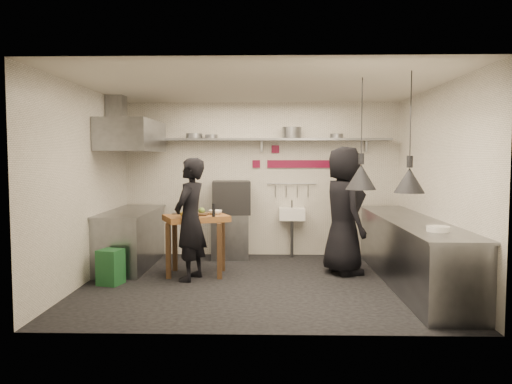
{
  "coord_description": "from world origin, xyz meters",
  "views": [
    {
      "loc": [
        0.12,
        -7.06,
        1.8
      ],
      "look_at": [
        -0.06,
        0.3,
        1.29
      ],
      "focal_mm": 35.0,
      "sensor_mm": 36.0,
      "label": 1
    }
  ],
  "objects_px": {
    "oven_stand": "(230,236)",
    "chef_left": "(190,219)",
    "chef_right": "(344,210)",
    "green_bin": "(111,267)",
    "combi_oven": "(231,197)",
    "prep_table": "(196,245)"
  },
  "relations": [
    {
      "from": "chef_left",
      "to": "prep_table",
      "type": "bearing_deg",
      "value": -169.76
    },
    {
      "from": "combi_oven",
      "to": "prep_table",
      "type": "height_order",
      "value": "combi_oven"
    },
    {
      "from": "oven_stand",
      "to": "green_bin",
      "type": "height_order",
      "value": "oven_stand"
    },
    {
      "from": "chef_right",
      "to": "green_bin",
      "type": "bearing_deg",
      "value": 87.98
    },
    {
      "from": "prep_table",
      "to": "chef_right",
      "type": "relative_size",
      "value": 0.47
    },
    {
      "from": "oven_stand",
      "to": "combi_oven",
      "type": "distance_m",
      "value": 0.69
    },
    {
      "from": "combi_oven",
      "to": "green_bin",
      "type": "xyz_separation_m",
      "value": [
        -1.58,
        -1.89,
        -0.84
      ]
    },
    {
      "from": "prep_table",
      "to": "chef_right",
      "type": "distance_m",
      "value": 2.34
    },
    {
      "from": "oven_stand",
      "to": "chef_right",
      "type": "relative_size",
      "value": 0.41
    },
    {
      "from": "oven_stand",
      "to": "chef_left",
      "type": "height_order",
      "value": "chef_left"
    },
    {
      "from": "oven_stand",
      "to": "combi_oven",
      "type": "relative_size",
      "value": 1.21
    },
    {
      "from": "oven_stand",
      "to": "chef_right",
      "type": "bearing_deg",
      "value": -35.65
    },
    {
      "from": "combi_oven",
      "to": "chef_right",
      "type": "height_order",
      "value": "chef_right"
    },
    {
      "from": "green_bin",
      "to": "prep_table",
      "type": "height_order",
      "value": "prep_table"
    },
    {
      "from": "green_bin",
      "to": "chef_right",
      "type": "height_order",
      "value": "chef_right"
    },
    {
      "from": "combi_oven",
      "to": "chef_right",
      "type": "relative_size",
      "value": 0.34
    },
    {
      "from": "green_bin",
      "to": "prep_table",
      "type": "relative_size",
      "value": 0.54
    },
    {
      "from": "prep_table",
      "to": "chef_left",
      "type": "relative_size",
      "value": 0.51
    },
    {
      "from": "green_bin",
      "to": "chef_right",
      "type": "bearing_deg",
      "value": 12.86
    },
    {
      "from": "chef_left",
      "to": "chef_right",
      "type": "distance_m",
      "value": 2.36
    },
    {
      "from": "combi_oven",
      "to": "chef_left",
      "type": "relative_size",
      "value": 0.37
    },
    {
      "from": "combi_oven",
      "to": "prep_table",
      "type": "xyz_separation_m",
      "value": [
        -0.45,
        -1.27,
        -0.63
      ]
    }
  ]
}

